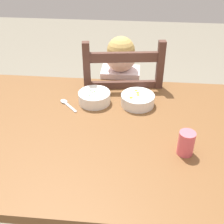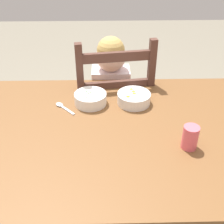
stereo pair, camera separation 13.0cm
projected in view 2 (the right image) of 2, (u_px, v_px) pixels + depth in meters
The scene contains 7 objects.
dining_table at pixel (111, 147), 1.34m from camera, with size 1.39×0.93×0.73m.
dining_chair at pixel (112, 114), 1.86m from camera, with size 0.47×0.47×0.99m.
child_figure at pixel (111, 91), 1.76m from camera, with size 0.32×0.31×0.96m.
bowl_of_peas at pixel (90, 98), 1.44m from camera, with size 0.16×0.16×0.06m.
bowl_of_carrots at pixel (134, 98), 1.45m from camera, with size 0.16×0.16×0.06m.
spoon at pixel (62, 106), 1.43m from camera, with size 0.11×0.12×0.01m.
drinking_cup at pixel (190, 137), 1.16m from camera, with size 0.06×0.06×0.10m, color #E55C6A.
Camera 2 is at (-0.02, -1.02, 1.51)m, focal length 47.50 mm.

